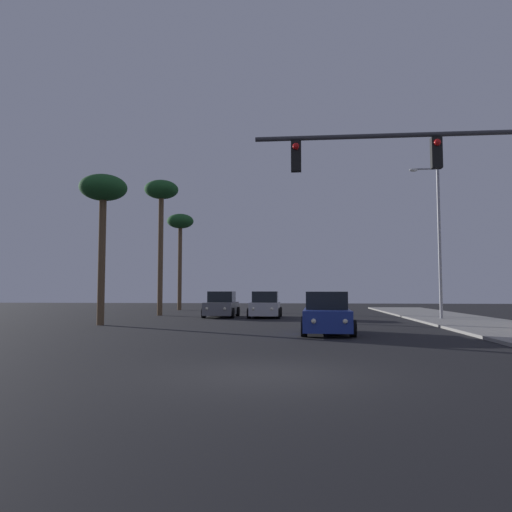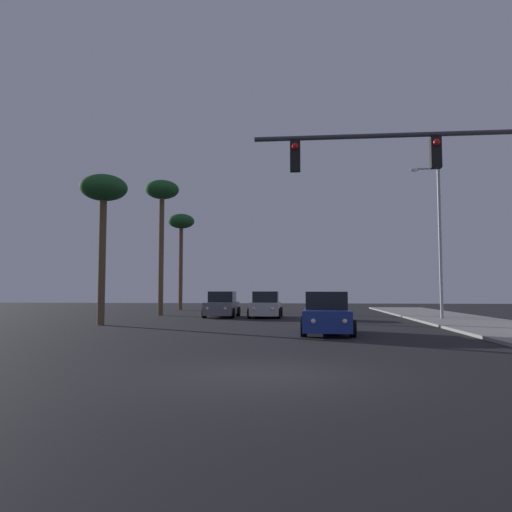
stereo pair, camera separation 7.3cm
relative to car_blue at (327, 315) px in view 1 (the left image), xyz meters
name	(u,v)px [view 1 (the left image)]	position (x,y,z in m)	size (l,w,h in m)	color
ground_plane	(268,375)	(-1.62, -9.92, -0.76)	(120.00, 120.00, 0.00)	black
car_blue	(327,315)	(0.00, 0.00, 0.00)	(2.04, 4.33, 1.68)	navy
car_silver	(265,306)	(-3.40, 12.10, 0.00)	(2.04, 4.33, 1.68)	#B7B7BC
car_grey	(222,305)	(-6.30, 12.29, 0.00)	(2.04, 4.33, 1.68)	slate
traffic_light_mast	(453,183)	(3.38, -5.64, 4.01)	(8.16, 0.36, 6.50)	#38383D
street_lamp	(437,233)	(6.93, 9.91, 4.36)	(1.74, 0.24, 9.00)	#99999E
palm_tree_near	(103,195)	(-11.06, 4.08, 5.84)	(2.40, 2.40, 7.64)	brown
palm_tree_far	(180,226)	(-12.10, 24.08, 6.82)	(2.40, 2.40, 8.74)	brown
palm_tree_mid	(161,198)	(-10.97, 14.08, 7.57)	(2.40, 2.40, 9.58)	brown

